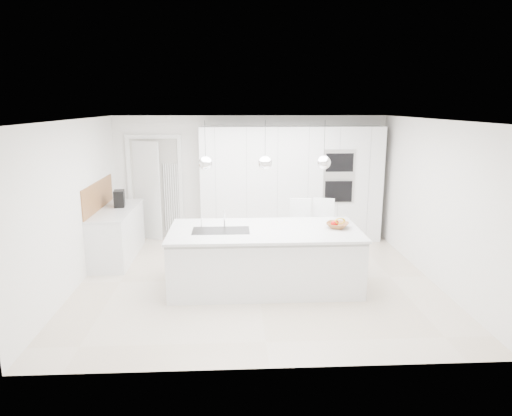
{
  "coord_description": "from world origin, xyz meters",
  "views": [
    {
      "loc": [
        -0.36,
        -6.8,
        2.72
      ],
      "look_at": [
        0.0,
        0.3,
        1.1
      ],
      "focal_mm": 32.0,
      "sensor_mm": 36.0,
      "label": 1
    }
  ],
  "objects_px": {
    "island_base": "(265,260)",
    "bar_stool_left": "(301,234)",
    "fruit_bowl": "(337,225)",
    "bar_stool_right": "(325,233)",
    "espresso_machine": "(119,199)"
  },
  "relations": [
    {
      "from": "fruit_bowl",
      "to": "bar_stool_right",
      "type": "distance_m",
      "value": 0.94
    },
    {
      "from": "fruit_bowl",
      "to": "bar_stool_left",
      "type": "relative_size",
      "value": 0.29
    },
    {
      "from": "island_base",
      "to": "fruit_bowl",
      "type": "bearing_deg",
      "value": 3.41
    },
    {
      "from": "island_base",
      "to": "espresso_machine",
      "type": "distance_m",
      "value": 3.12
    },
    {
      "from": "island_base",
      "to": "bar_stool_left",
      "type": "distance_m",
      "value": 1.16
    },
    {
      "from": "espresso_machine",
      "to": "fruit_bowl",
      "type": "bearing_deg",
      "value": -32.93
    },
    {
      "from": "fruit_bowl",
      "to": "bar_stool_right",
      "type": "bearing_deg",
      "value": 90.63
    },
    {
      "from": "bar_stool_left",
      "to": "bar_stool_right",
      "type": "height_order",
      "value": "bar_stool_left"
    },
    {
      "from": "island_base",
      "to": "bar_stool_right",
      "type": "bearing_deg",
      "value": 40.23
    },
    {
      "from": "island_base",
      "to": "bar_stool_left",
      "type": "xyz_separation_m",
      "value": [
        0.68,
        0.92,
        0.14
      ]
    },
    {
      "from": "bar_stool_left",
      "to": "island_base",
      "type": "bearing_deg",
      "value": -122.26
    },
    {
      "from": "fruit_bowl",
      "to": "bar_stool_left",
      "type": "xyz_separation_m",
      "value": [
        -0.42,
        0.86,
        -0.37
      ]
    },
    {
      "from": "bar_stool_left",
      "to": "bar_stool_right",
      "type": "bearing_deg",
      "value": 4.57
    },
    {
      "from": "bar_stool_left",
      "to": "fruit_bowl",
      "type": "bearing_deg",
      "value": -59.72
    },
    {
      "from": "island_base",
      "to": "bar_stool_left",
      "type": "relative_size",
      "value": 2.45
    }
  ]
}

